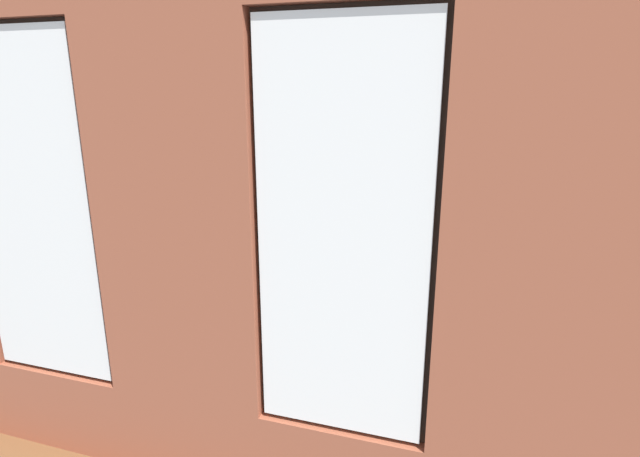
{
  "coord_description": "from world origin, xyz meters",
  "views": [
    {
      "loc": [
        -1.58,
        5.23,
        2.43
      ],
      "look_at": [
        -0.06,
        0.4,
        0.98
      ],
      "focal_mm": 28.0,
      "sensor_mm": 36.0,
      "label": 1
    }
  ],
  "objects_px": {
    "potted_plant_foreground_right": "(227,209)",
    "potted_plant_beside_window_right": "(56,292)",
    "couch_left": "(557,329)",
    "remote_silver": "(342,249)",
    "media_console": "(99,268)",
    "couch_by_window": "(254,378)",
    "table_plant_small": "(353,244)",
    "tv_flatscreen": "(93,218)",
    "papasan_chair": "(365,219)",
    "remote_gray": "(358,256)",
    "candle_jar": "(320,248)",
    "potted_plant_corner_far_left": "(627,432)",
    "potted_plant_by_left_couch": "(503,275)",
    "potted_plant_corner_near_left": "(540,225)",
    "potted_plant_near_tv": "(76,271)",
    "coffee_table": "(352,258)",
    "cup_ceramic": "(383,249)"
  },
  "relations": [
    {
      "from": "couch_left",
      "to": "table_plant_small",
      "type": "relative_size",
      "value": 8.51
    },
    {
      "from": "tv_flatscreen",
      "to": "potted_plant_beside_window_right",
      "type": "relative_size",
      "value": 0.84
    },
    {
      "from": "papasan_chair",
      "to": "potted_plant_corner_far_left",
      "type": "height_order",
      "value": "potted_plant_corner_far_left"
    },
    {
      "from": "coffee_table",
      "to": "media_console",
      "type": "height_order",
      "value": "media_console"
    },
    {
      "from": "remote_gray",
      "to": "potted_plant_beside_window_right",
      "type": "xyz_separation_m",
      "value": [
        1.82,
        2.75,
        0.42
      ]
    },
    {
      "from": "remote_gray",
      "to": "potted_plant_by_left_couch",
      "type": "bearing_deg",
      "value": -143.59
    },
    {
      "from": "couch_by_window",
      "to": "couch_left",
      "type": "relative_size",
      "value": 0.88
    },
    {
      "from": "cup_ceramic",
      "to": "potted_plant_corner_far_left",
      "type": "relative_size",
      "value": 0.12
    },
    {
      "from": "tv_flatscreen",
      "to": "papasan_chair",
      "type": "bearing_deg",
      "value": -136.1
    },
    {
      "from": "potted_plant_near_tv",
      "to": "potted_plant_foreground_right",
      "type": "height_order",
      "value": "potted_plant_near_tv"
    },
    {
      "from": "potted_plant_near_tv",
      "to": "candle_jar",
      "type": "bearing_deg",
      "value": -137.22
    },
    {
      "from": "remote_gray",
      "to": "tv_flatscreen",
      "type": "relative_size",
      "value": 0.16
    },
    {
      "from": "potted_plant_beside_window_right",
      "to": "potted_plant_foreground_right",
      "type": "bearing_deg",
      "value": -78.72
    },
    {
      "from": "potted_plant_foreground_right",
      "to": "potted_plant_beside_window_right",
      "type": "bearing_deg",
      "value": 101.28
    },
    {
      "from": "candle_jar",
      "to": "potted_plant_beside_window_right",
      "type": "distance_m",
      "value": 3.08
    },
    {
      "from": "couch_by_window",
      "to": "media_console",
      "type": "distance_m",
      "value": 3.34
    },
    {
      "from": "remote_gray",
      "to": "potted_plant_corner_near_left",
      "type": "relative_size",
      "value": 0.15
    },
    {
      "from": "remote_gray",
      "to": "potted_plant_foreground_right",
      "type": "height_order",
      "value": "potted_plant_foreground_right"
    },
    {
      "from": "couch_left",
      "to": "potted_plant_by_left_couch",
      "type": "xyz_separation_m",
      "value": [
        0.4,
        -1.39,
        -0.04
      ]
    },
    {
      "from": "potted_plant_by_left_couch",
      "to": "potted_plant_foreground_right",
      "type": "relative_size",
      "value": 0.73
    },
    {
      "from": "table_plant_small",
      "to": "candle_jar",
      "type": "bearing_deg",
      "value": 15.77
    },
    {
      "from": "potted_plant_beside_window_right",
      "to": "potted_plant_corner_near_left",
      "type": "relative_size",
      "value": 1.14
    },
    {
      "from": "coffee_table",
      "to": "table_plant_small",
      "type": "relative_size",
      "value": 5.67
    },
    {
      "from": "papasan_chair",
      "to": "remote_gray",
      "type": "bearing_deg",
      "value": 99.85
    },
    {
      "from": "couch_by_window",
      "to": "potted_plant_foreground_right",
      "type": "height_order",
      "value": "couch_by_window"
    },
    {
      "from": "potted_plant_corner_near_left",
      "to": "potted_plant_corner_far_left",
      "type": "bearing_deg",
      "value": 90.07
    },
    {
      "from": "remote_silver",
      "to": "media_console",
      "type": "distance_m",
      "value": 3.01
    },
    {
      "from": "remote_gray",
      "to": "papasan_chair",
      "type": "distance_m",
      "value": 1.73
    },
    {
      "from": "candle_jar",
      "to": "papasan_chair",
      "type": "bearing_deg",
      "value": -96.18
    },
    {
      "from": "potted_plant_foreground_right",
      "to": "couch_left",
      "type": "bearing_deg",
      "value": 148.37
    },
    {
      "from": "coffee_table",
      "to": "potted_plant_foreground_right",
      "type": "height_order",
      "value": "potted_plant_foreground_right"
    },
    {
      "from": "coffee_table",
      "to": "cup_ceramic",
      "type": "distance_m",
      "value": 0.39
    },
    {
      "from": "remote_silver",
      "to": "potted_plant_near_tv",
      "type": "xyz_separation_m",
      "value": [
        2.24,
        2.06,
        0.19
      ]
    },
    {
      "from": "potted_plant_corner_near_left",
      "to": "potted_plant_corner_far_left",
      "type": "xyz_separation_m",
      "value": [
        -0.01,
        4.65,
        -0.02
      ]
    },
    {
      "from": "couch_left",
      "to": "media_console",
      "type": "relative_size",
      "value": 2.04
    },
    {
      "from": "couch_left",
      "to": "potted_plant_foreground_right",
      "type": "height_order",
      "value": "couch_left"
    },
    {
      "from": "remote_silver",
      "to": "potted_plant_near_tv",
      "type": "bearing_deg",
      "value": 166.9
    },
    {
      "from": "papasan_chair",
      "to": "potted_plant_corner_far_left",
      "type": "distance_m",
      "value": 5.13
    },
    {
      "from": "potted_plant_corner_near_left",
      "to": "potted_plant_beside_window_right",
      "type": "bearing_deg",
      "value": 48.86
    },
    {
      "from": "tv_flatscreen",
      "to": "papasan_chair",
      "type": "relative_size",
      "value": 0.89
    },
    {
      "from": "couch_left",
      "to": "potted_plant_by_left_couch",
      "type": "relative_size",
      "value": 4.3
    },
    {
      "from": "potted_plant_by_left_couch",
      "to": "potted_plant_corner_near_left",
      "type": "xyz_separation_m",
      "value": [
        -0.54,
        -1.63,
        0.22
      ]
    },
    {
      "from": "tv_flatscreen",
      "to": "potted_plant_corner_near_left",
      "type": "bearing_deg",
      "value": -151.78
    },
    {
      "from": "table_plant_small",
      "to": "potted_plant_by_left_couch",
      "type": "height_order",
      "value": "table_plant_small"
    },
    {
      "from": "potted_plant_beside_window_right",
      "to": "potted_plant_corner_near_left",
      "type": "xyz_separation_m",
      "value": [
        -4.06,
        -4.65,
        -0.34
      ]
    },
    {
      "from": "potted_plant_beside_window_right",
      "to": "media_console",
      "type": "bearing_deg",
      "value": -56.08
    },
    {
      "from": "remote_silver",
      "to": "potted_plant_by_left_couch",
      "type": "bearing_deg",
      "value": -53.9
    },
    {
      "from": "couch_left",
      "to": "remote_silver",
      "type": "xyz_separation_m",
      "value": [
        2.35,
        -1.32,
        0.11
      ]
    },
    {
      "from": "media_console",
      "to": "potted_plant_corner_near_left",
      "type": "bearing_deg",
      "value": -151.76
    },
    {
      "from": "couch_by_window",
      "to": "table_plant_small",
      "type": "height_order",
      "value": "couch_by_window"
    }
  ]
}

